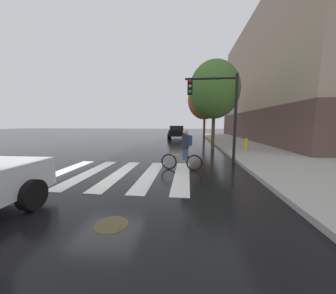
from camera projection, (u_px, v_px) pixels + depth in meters
ground_plane at (106, 173)px, 7.13m from camera, size 120.00×120.00×0.00m
crosswalk_stripes at (119, 174)px, 7.07m from camera, size 5.31×4.13×0.01m
manhole_cover at (111, 224)px, 3.53m from camera, size 0.64×0.64×0.01m
sedan_mid at (177, 132)px, 24.09m from camera, size 2.29×4.71×1.61m
cyclist at (185, 150)px, 7.51m from camera, size 1.70×0.39×1.69m
traffic_light_near at (218, 103)px, 8.77m from camera, size 2.47×0.28×4.20m
fire_hydrant at (246, 144)px, 12.54m from camera, size 0.33×0.22×0.78m
street_tree_near at (214, 90)px, 13.22m from camera, size 3.57×3.57×6.34m
street_tree_mid at (205, 100)px, 20.35m from camera, size 3.72×3.72×6.62m
corner_building at (324, 79)px, 19.69m from camera, size 15.84×23.77×13.26m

